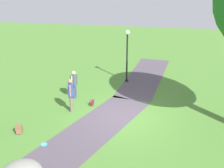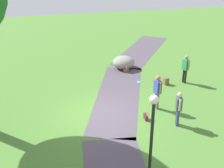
# 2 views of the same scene
# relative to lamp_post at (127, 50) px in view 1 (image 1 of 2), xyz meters

# --- Properties ---
(ground_plane) EXTENTS (48.00, 48.00, 0.00)m
(ground_plane) POSITION_rel_lamp_post_xyz_m (4.85, 0.48, -2.05)
(ground_plane) COLOR #4A7A30
(footpath_segment_near) EXTENTS (8.21, 3.15, 0.01)m
(footpath_segment_near) POSITION_rel_lamp_post_xyz_m (-1.17, 1.13, -2.05)
(footpath_segment_near) COLOR #4E4551
(footpath_segment_near) RESTS_ON ground
(footpath_segment_mid) EXTENTS (8.27, 4.89, 0.01)m
(footpath_segment_mid) POSITION_rel_lamp_post_xyz_m (6.54, -0.75, -2.05)
(footpath_segment_mid) COLOR #4E4551
(footpath_segment_mid) RESTS_ON ground
(lamp_post) EXTENTS (0.28, 0.28, 3.30)m
(lamp_post) POSITION_rel_lamp_post_xyz_m (0.00, 0.00, 0.00)
(lamp_post) COLOR black
(lamp_post) RESTS_ON ground
(woman_with_handbag) EXTENTS (0.51, 0.30, 1.73)m
(woman_with_handbag) POSITION_rel_lamp_post_xyz_m (4.72, -2.17, -1.04)
(woman_with_handbag) COLOR #6B6156
(woman_with_handbag) RESTS_ON ground
(man_near_boulder) EXTENTS (0.50, 0.33, 1.59)m
(man_near_boulder) POSITION_rel_lamp_post_xyz_m (3.12, -2.50, -1.14)
(man_near_boulder) COLOR navy
(man_near_boulder) RESTS_ON ground
(handbag_on_grass) EXTENTS (0.32, 0.28, 0.31)m
(handbag_on_grass) POSITION_rel_lamp_post_xyz_m (3.87, -1.31, -1.91)
(handbag_on_grass) COLOR maroon
(handbag_on_grass) RESTS_ON ground
(backpack_by_boulder) EXTENTS (0.34, 0.35, 0.40)m
(backpack_by_boulder) POSITION_rel_lamp_post_xyz_m (9.54, -2.07, -1.86)
(backpack_by_boulder) COLOR brown
(backpack_by_boulder) RESTS_ON ground
(spare_backpack_on_lawn) EXTENTS (0.31, 0.32, 0.40)m
(spare_backpack_on_lawn) POSITION_rel_lamp_post_xyz_m (7.22, -3.77, -1.86)
(spare_backpack_on_lawn) COLOR brown
(spare_backpack_on_lawn) RESTS_ON ground
(frisbee_on_grass) EXTENTS (0.27, 0.27, 0.02)m
(frisbee_on_grass) POSITION_rel_lamp_post_xyz_m (7.87, -2.35, -2.04)
(frisbee_on_grass) COLOR #40ADD4
(frisbee_on_grass) RESTS_ON ground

